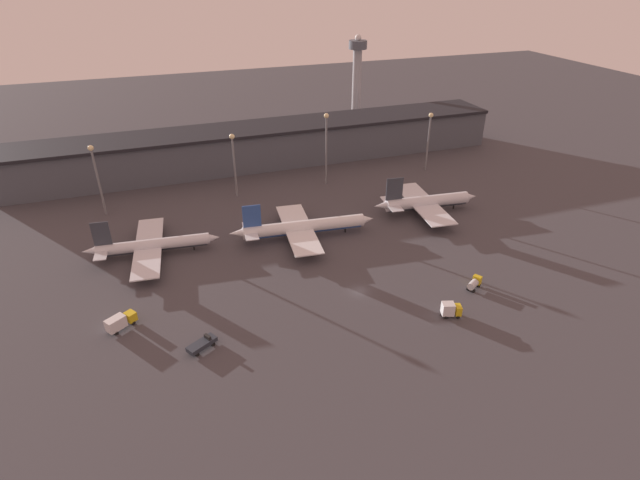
{
  "coord_description": "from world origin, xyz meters",
  "views": [
    {
      "loc": [
        -44.79,
        -96.12,
        75.21
      ],
      "look_at": [
        -4.26,
        18.73,
        6.0
      ],
      "focal_mm": 28.0,
      "sensor_mm": 36.0,
      "label": 1
    }
  ],
  "objects_px": {
    "airplane_2": "(426,202)",
    "service_vehicle_2": "(451,309)",
    "service_vehicle_1": "(202,344)",
    "airplane_1": "(303,227)",
    "control_tower": "(357,72)",
    "service_vehicle_3": "(120,322)",
    "service_vehicle_0": "(474,283)",
    "airplane_0": "(152,245)"
  },
  "relations": [
    {
      "from": "service_vehicle_1",
      "to": "service_vehicle_3",
      "type": "xyz_separation_m",
      "value": [
        -16.87,
        13.14,
        0.77
      ]
    },
    {
      "from": "airplane_0",
      "to": "service_vehicle_0",
      "type": "height_order",
      "value": "airplane_0"
    },
    {
      "from": "service_vehicle_3",
      "to": "control_tower",
      "type": "xyz_separation_m",
      "value": [
        118.04,
        139.38,
        22.68
      ]
    },
    {
      "from": "control_tower",
      "to": "service_vehicle_2",
      "type": "bearing_deg",
      "value": -105.14
    },
    {
      "from": "airplane_2",
      "to": "airplane_0",
      "type": "bearing_deg",
      "value": -175.38
    },
    {
      "from": "airplane_1",
      "to": "service_vehicle_0",
      "type": "xyz_separation_m",
      "value": [
        33.65,
        -40.97,
        -1.81
      ]
    },
    {
      "from": "service_vehicle_1",
      "to": "control_tower",
      "type": "height_order",
      "value": "control_tower"
    },
    {
      "from": "airplane_1",
      "to": "airplane_2",
      "type": "bearing_deg",
      "value": 9.4
    },
    {
      "from": "airplane_2",
      "to": "service_vehicle_3",
      "type": "xyz_separation_m",
      "value": [
        -97.4,
        -30.37,
        -1.63
      ]
    },
    {
      "from": "service_vehicle_0",
      "to": "control_tower",
      "type": "bearing_deg",
      "value": 47.32
    },
    {
      "from": "service_vehicle_2",
      "to": "service_vehicle_3",
      "type": "height_order",
      "value": "service_vehicle_2"
    },
    {
      "from": "service_vehicle_1",
      "to": "service_vehicle_2",
      "type": "xyz_separation_m",
      "value": [
        57.64,
        -8.3,
        0.8
      ]
    },
    {
      "from": "service_vehicle_2",
      "to": "control_tower",
      "type": "distance_m",
      "value": 168.15
    },
    {
      "from": "airplane_1",
      "to": "control_tower",
      "type": "xyz_separation_m",
      "value": [
        64.95,
        111.87,
        21.25
      ]
    },
    {
      "from": "airplane_1",
      "to": "service_vehicle_3",
      "type": "relative_size",
      "value": 6.25
    },
    {
      "from": "service_vehicle_1",
      "to": "service_vehicle_2",
      "type": "bearing_deg",
      "value": -38.17
    },
    {
      "from": "airplane_2",
      "to": "service_vehicle_2",
      "type": "distance_m",
      "value": 56.67
    },
    {
      "from": "airplane_2",
      "to": "service_vehicle_2",
      "type": "height_order",
      "value": "airplane_2"
    },
    {
      "from": "airplane_0",
      "to": "airplane_1",
      "type": "bearing_deg",
      "value": -0.17
    },
    {
      "from": "service_vehicle_2",
      "to": "control_tower",
      "type": "xyz_separation_m",
      "value": [
        43.53,
        160.83,
        22.65
      ]
    },
    {
      "from": "control_tower",
      "to": "service_vehicle_0",
      "type": "bearing_deg",
      "value": -101.57
    },
    {
      "from": "service_vehicle_1",
      "to": "control_tower",
      "type": "relative_size",
      "value": 0.17
    },
    {
      "from": "service_vehicle_2",
      "to": "service_vehicle_3",
      "type": "xyz_separation_m",
      "value": [
        -74.51,
        21.45,
        -0.03
      ]
    },
    {
      "from": "airplane_0",
      "to": "service_vehicle_0",
      "type": "distance_m",
      "value": 90.16
    },
    {
      "from": "airplane_0",
      "to": "control_tower",
      "type": "xyz_separation_m",
      "value": [
        109.11,
        107.32,
        21.62
      ]
    },
    {
      "from": "airplane_0",
      "to": "service_vehicle_2",
      "type": "height_order",
      "value": "airplane_0"
    },
    {
      "from": "airplane_1",
      "to": "service_vehicle_1",
      "type": "bearing_deg",
      "value": -125.99
    },
    {
      "from": "airplane_2",
      "to": "control_tower",
      "type": "relative_size",
      "value": 0.87
    },
    {
      "from": "airplane_1",
      "to": "airplane_0",
      "type": "bearing_deg",
      "value": 179.83
    },
    {
      "from": "airplane_0",
      "to": "airplane_2",
      "type": "bearing_deg",
      "value": 4.62
    },
    {
      "from": "airplane_1",
      "to": "service_vehicle_3",
      "type": "distance_m",
      "value": 59.81
    },
    {
      "from": "service_vehicle_1",
      "to": "airplane_1",
      "type": "bearing_deg",
      "value": 18.33
    },
    {
      "from": "airplane_0",
      "to": "service_vehicle_2",
      "type": "xyz_separation_m",
      "value": [
        65.58,
        -53.51,
        -1.03
      ]
    },
    {
      "from": "service_vehicle_0",
      "to": "service_vehicle_1",
      "type": "xyz_separation_m",
      "value": [
        -69.88,
        0.31,
        -0.39
      ]
    },
    {
      "from": "control_tower",
      "to": "service_vehicle_1",
      "type": "bearing_deg",
      "value": -123.56
    },
    {
      "from": "service_vehicle_3",
      "to": "airplane_2",
      "type": "bearing_deg",
      "value": -16.31
    },
    {
      "from": "airplane_1",
      "to": "service_vehicle_1",
      "type": "height_order",
      "value": "airplane_1"
    },
    {
      "from": "airplane_0",
      "to": "service_vehicle_3",
      "type": "relative_size",
      "value": 5.3
    },
    {
      "from": "service_vehicle_2",
      "to": "airplane_0",
      "type": "bearing_deg",
      "value": 158.12
    },
    {
      "from": "airplane_1",
      "to": "service_vehicle_2",
      "type": "bearing_deg",
      "value": -60.66
    },
    {
      "from": "service_vehicle_3",
      "to": "airplane_1",
      "type": "bearing_deg",
      "value": -6.24
    },
    {
      "from": "service_vehicle_0",
      "to": "control_tower",
      "type": "distance_m",
      "value": 157.7
    }
  ]
}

